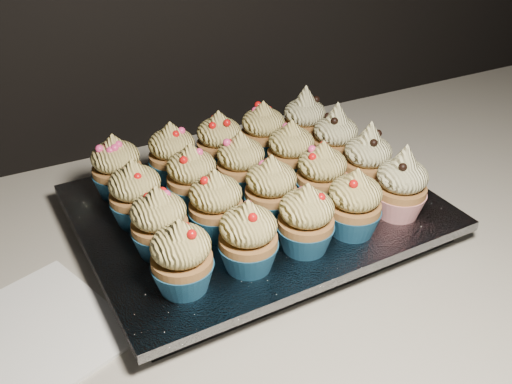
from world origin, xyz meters
The scene contains 24 objects.
worktop centered at (0.00, 1.70, 0.88)m, with size 2.44×0.64×0.04m, color beige.
napkin centered at (-0.46, 1.65, 0.90)m, with size 0.17×0.17×0.00m, color white.
baking_tray centered at (-0.17, 1.72, 0.91)m, with size 0.39×0.30×0.02m, color black.
foil_lining centered at (-0.17, 1.72, 0.93)m, with size 0.42×0.33×0.01m, color silver.
cupcake_0 centered at (-0.30, 1.62, 0.97)m, with size 0.06×0.06×0.08m.
cupcake_1 centered at (-0.23, 1.62, 0.97)m, with size 0.06×0.06×0.08m.
cupcake_2 centered at (-0.16, 1.62, 0.97)m, with size 0.06×0.06×0.08m.
cupcake_3 centered at (-0.10, 1.62, 0.97)m, with size 0.06×0.06×0.08m.
cupcake_4 centered at (-0.02, 1.62, 0.97)m, with size 0.06×0.06×0.10m.
cupcake_5 centered at (-0.30, 1.68, 0.97)m, with size 0.06×0.06×0.08m.
cupcake_6 centered at (-0.23, 1.69, 0.97)m, with size 0.06×0.06×0.08m.
cupcake_7 centered at (-0.16, 1.69, 0.97)m, with size 0.06×0.06×0.08m.
cupcake_8 centered at (-0.09, 1.69, 0.97)m, with size 0.06×0.06×0.08m.
cupcake_9 centered at (-0.02, 1.69, 0.97)m, with size 0.06×0.06×0.10m.
cupcake_10 centered at (-0.31, 1.75, 0.97)m, with size 0.06×0.06×0.08m.
cupcake_11 centered at (-0.24, 1.76, 0.97)m, with size 0.06×0.06×0.08m.
cupcake_12 centered at (-0.17, 1.76, 0.97)m, with size 0.06×0.06×0.08m.
cupcake_13 centered at (-0.10, 1.76, 0.97)m, with size 0.06×0.06×0.08m.
cupcake_14 centered at (-0.03, 1.76, 0.97)m, with size 0.06×0.06×0.10m.
cupcake_15 centered at (-0.31, 1.82, 0.97)m, with size 0.06×0.06×0.08m.
cupcake_16 centered at (-0.24, 1.82, 0.97)m, with size 0.06×0.06×0.08m.
cupcake_17 centered at (-0.17, 1.83, 0.97)m, with size 0.06×0.06×0.08m.
cupcake_18 centered at (-0.10, 1.83, 0.97)m, with size 0.06×0.06×0.08m.
cupcake_19 centered at (-0.03, 1.83, 0.97)m, with size 0.06×0.06×0.10m.
Camera 1 is at (-0.44, 1.19, 1.32)m, focal length 40.00 mm.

